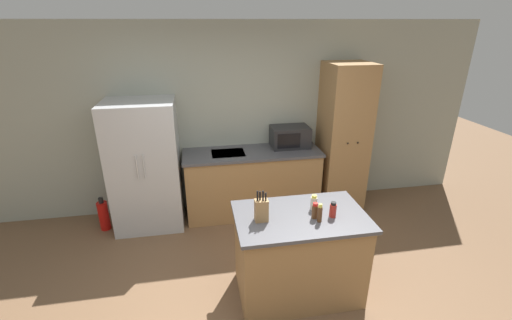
% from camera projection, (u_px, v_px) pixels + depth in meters
% --- Properties ---
extents(wall_back, '(7.20, 0.06, 2.60)m').
position_uv_depth(wall_back, '(230.00, 120.00, 4.77)').
color(wall_back, '#9EA393').
rests_on(wall_back, ground_plane).
extents(refrigerator, '(0.86, 0.72, 1.69)m').
position_uv_depth(refrigerator, '(146.00, 166.00, 4.41)').
color(refrigerator, '#B7BABC').
rests_on(refrigerator, ground_plane).
extents(back_counter, '(1.87, 0.64, 0.93)m').
position_uv_depth(back_counter, '(252.00, 182.00, 4.83)').
color(back_counter, '#9E7547').
rests_on(back_counter, ground_plane).
extents(pantry_cabinet, '(0.59, 0.63, 2.08)m').
position_uv_depth(pantry_cabinet, '(343.00, 139.00, 4.82)').
color(pantry_cabinet, '#9E7547').
rests_on(pantry_cabinet, ground_plane).
extents(kitchen_island, '(1.23, 0.77, 0.90)m').
position_uv_depth(kitchen_island, '(299.00, 254.00, 3.36)').
color(kitchen_island, '#9E7547').
rests_on(kitchen_island, ground_plane).
extents(microwave, '(0.52, 0.36, 0.29)m').
position_uv_depth(microwave, '(290.00, 137.00, 4.78)').
color(microwave, '#232326').
rests_on(microwave, back_counter).
extents(knife_block, '(0.12, 0.09, 0.31)m').
position_uv_depth(knife_block, '(261.00, 210.00, 3.06)').
color(knife_block, '#9E7547').
rests_on(knife_block, kitchen_island).
extents(spice_bottle_tall_dark, '(0.06, 0.06, 0.15)m').
position_uv_depth(spice_bottle_tall_dark, '(333.00, 210.00, 3.14)').
color(spice_bottle_tall_dark, '#B2281E').
rests_on(spice_bottle_tall_dark, kitchen_island).
extents(spice_bottle_short_red, '(0.06, 0.06, 0.15)m').
position_uv_depth(spice_bottle_short_red, '(314.00, 203.00, 3.26)').
color(spice_bottle_short_red, beige).
rests_on(spice_bottle_short_red, kitchen_island).
extents(spice_bottle_amber_oil, '(0.06, 0.06, 0.15)m').
position_uv_depth(spice_bottle_amber_oil, '(315.00, 211.00, 3.12)').
color(spice_bottle_amber_oil, '#563319').
rests_on(spice_bottle_amber_oil, kitchen_island).
extents(spice_bottle_green_herb, '(0.04, 0.04, 0.18)m').
position_uv_depth(spice_bottle_green_herb, '(320.00, 213.00, 3.06)').
color(spice_bottle_green_herb, '#563319').
rests_on(spice_bottle_green_herb, kitchen_island).
extents(fire_extinguisher, '(0.13, 0.13, 0.46)m').
position_uv_depth(fire_extinguisher, '(104.00, 215.00, 4.50)').
color(fire_extinguisher, red).
rests_on(fire_extinguisher, ground_plane).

